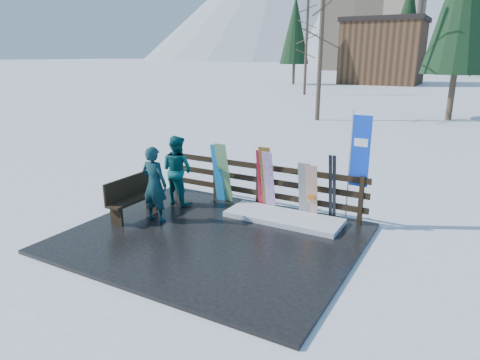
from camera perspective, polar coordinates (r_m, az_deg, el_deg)
The scene contains 18 objects.
ground at distance 9.35m, azimuth -3.73°, elevation -7.89°, with size 700.00×700.00×0.00m, color white.
deck at distance 9.34m, azimuth -3.74°, elevation -7.66°, with size 6.00×5.00×0.08m, color black.
fence at distance 10.89m, azimuth 2.50°, elevation -0.18°, with size 5.60×0.10×1.15m.
snow_patch at distance 10.18m, azimuth 5.80°, elevation -5.01°, with size 2.75×1.00×0.12m, color white.
bench at distance 10.54m, azimuth -14.23°, elevation -2.06°, with size 0.41×1.50×0.97m.
snowboard_0 at distance 11.18m, azimuth -2.96°, elevation 0.92°, with size 0.26×0.03×1.59m, color #1E8CDD.
snowboard_1 at distance 11.08m, azimuth -2.17°, elevation 0.93°, with size 0.32×0.03×1.66m, color silver.
snowboard_2 at distance 10.51m, azimuth 3.55°, elevation 0.15°, with size 0.29×0.03×1.69m, color gold.
snowboard_3 at distance 10.50m, azimuth 3.89°, elevation -0.18°, with size 0.25×0.03×1.58m, color white.
snowboard_4 at distance 10.18m, azimuth 8.59°, elevation -1.38°, with size 0.29×0.03×1.39m, color black.
snowboard_5 at distance 10.13m, azimuth 9.52°, elevation -1.60°, with size 0.27×0.03×1.36m, color silver.
ski_pair_a at distance 10.67m, azimuth 2.74°, elevation 0.07°, with size 0.16×0.23×1.53m.
ski_pair_b at distance 10.01m, azimuth 12.21°, elevation -1.12°, with size 0.17×0.32×1.62m.
rental_flag at distance 9.88m, azimuth 15.42°, elevation 3.20°, with size 0.45×0.04×2.60m.
person_front at distance 10.03m, azimuth -11.35°, elevation -0.57°, with size 0.65×0.43×1.78m, color #14483F.
person_back at distance 11.12m, azimuth -8.38°, elevation 1.31°, with size 0.88×0.68×1.80m, color #0E5A5B.
resort_buildings at distance 122.73m, azimuth 28.98°, elevation 17.20°, with size 73.00×87.60×22.60m.
trees at distance 55.95m, azimuth 27.71°, elevation 16.48°, with size 42.07×68.79×13.37m.
Camera 1 is at (4.69, -7.12, 3.83)m, focal length 32.00 mm.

